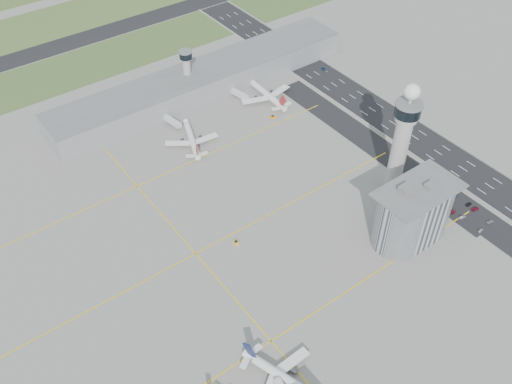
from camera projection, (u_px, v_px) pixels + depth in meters
ground at (299, 254)px, 275.05m from camera, size 1000.00×1000.00×0.00m
grass_strip_0 at (72, 70)px, 398.49m from camera, size 480.00×50.00×0.08m
grass_strip_1 at (33, 29)px, 442.53m from camera, size 480.00×60.00×0.08m
runway at (52, 49)px, 420.20m from camera, size 480.00×22.00×0.10m
highway at (455, 163)px, 324.78m from camera, size 28.00×500.00×0.10m
barrier_left at (438, 172)px, 318.34m from camera, size 0.60×500.00×1.20m
barrier_right at (471, 153)px, 330.46m from camera, size 0.60×500.00×1.20m
landside_road at (439, 190)px, 308.09m from camera, size 18.00×260.00×0.08m
parking_lot at (454, 204)px, 300.18m from camera, size 20.00×44.00×0.10m
taxiway_line_h_0 at (271, 341)px, 240.12m from camera, size 260.00×0.60×0.01m
taxiway_line_h_1 at (196, 254)px, 275.35m from camera, size 260.00×0.60×0.01m
taxiway_line_h_2 at (137, 186)px, 310.58m from camera, size 260.00×0.60×0.01m
taxiway_line_v at (196, 254)px, 275.35m from camera, size 0.60×260.00×0.01m
control_tower at (403, 135)px, 286.93m from camera, size 14.00×14.00×64.50m
secondary_tower at (187, 69)px, 363.25m from camera, size 8.60×8.60×31.90m
admin_building at (413, 213)px, 274.16m from camera, size 42.00×24.00×33.50m
terminal_pier at (203, 80)px, 373.86m from camera, size 210.00×32.00×15.80m
airplane_near_c at (284, 375)px, 222.91m from camera, size 43.37×47.07×10.84m
airplane_far_a at (191, 135)px, 335.08m from camera, size 43.52×46.88×10.65m
airplane_far_b at (266, 90)px, 368.93m from camera, size 38.64×44.72×12.00m
jet_bridge_far_0 at (165, 119)px, 351.47m from camera, size 5.39×14.31×5.70m
jet_bridge_far_1 at (232, 92)px, 373.11m from camera, size 5.39×14.31×5.70m
tug_3 at (236, 242)px, 279.63m from camera, size 2.17×3.05×1.72m
tug_4 at (209, 138)px, 340.39m from camera, size 3.63×2.79×1.91m
tug_5 at (273, 117)px, 356.34m from camera, size 3.13×2.38×1.66m
car_lot_0 at (481, 230)px, 285.87m from camera, size 3.52×1.79×1.15m
car_lot_1 at (463, 217)px, 292.62m from camera, size 4.00×1.80×1.27m
car_lot_2 at (453, 212)px, 295.52m from camera, size 4.21×2.41×1.10m
car_lot_3 at (449, 206)px, 298.32m from camera, size 4.67×2.25×1.31m
car_lot_4 at (432, 197)px, 303.70m from camera, size 3.90×2.02×1.27m
car_lot_5 at (420, 187)px, 308.94m from camera, size 3.99×1.49×1.30m
car_lot_6 at (490, 222)px, 290.30m from camera, size 4.20×2.40×1.10m
car_lot_7 at (475, 209)px, 297.05m from camera, size 4.47×1.92×1.28m
car_lot_8 at (469, 204)px, 299.51m from camera, size 3.80×1.64×1.28m
car_lot_9 at (455, 196)px, 304.00m from camera, size 3.72×1.46×1.21m
car_lot_10 at (446, 189)px, 307.95m from camera, size 4.41×2.36×1.18m
car_lot_11 at (432, 181)px, 312.56m from camera, size 4.34×2.09×1.22m
car_hw_1 at (400, 128)px, 348.24m from camera, size 1.67×3.90×1.25m
car_hw_2 at (324, 69)px, 398.27m from camera, size 2.60×4.42×1.15m
car_hw_4 at (257, 41)px, 427.65m from camera, size 1.67×3.58×1.18m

